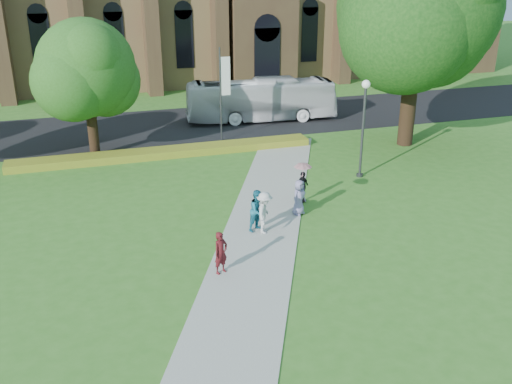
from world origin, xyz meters
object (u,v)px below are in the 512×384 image
object	(u,v)px
tour_coach	(261,100)
pedestrian_0	(221,253)
large_tree	(418,7)
streetlamp	(364,117)

from	to	relation	value
tour_coach	pedestrian_0	bearing A→B (deg)	164.71
large_tree	pedestrian_0	distance (m)	21.04
pedestrian_0	tour_coach	bearing A→B (deg)	40.46
streetlamp	tour_coach	size ratio (longest dim) A/B	0.48
large_tree	tour_coach	size ratio (longest dim) A/B	1.21
streetlamp	pedestrian_0	distance (m)	12.78
streetlamp	tour_coach	world-z (taller)	streetlamp
large_tree	streetlamp	bearing A→B (deg)	-140.71
large_tree	pedestrian_0	bearing A→B (deg)	-140.98
streetlamp	tour_coach	distance (m)	13.16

